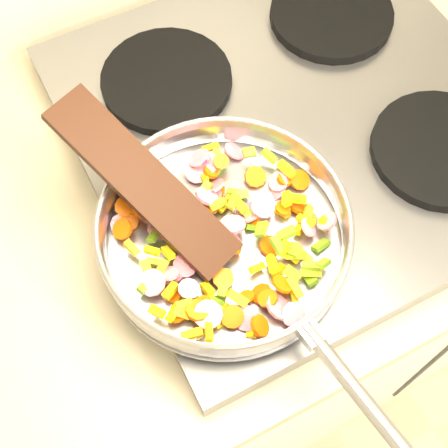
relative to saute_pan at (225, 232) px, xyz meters
name	(u,v)px	position (x,y,z in m)	size (l,w,h in m)	color
cooktop	(297,126)	(0.19, 0.13, -0.07)	(0.60, 0.60, 0.04)	#939399
grate_fl	(260,234)	(0.05, -0.01, -0.04)	(0.19, 0.19, 0.02)	black
grate_fr	(441,149)	(0.33, -0.01, -0.04)	(0.19, 0.19, 0.02)	black
grate_bl	(167,80)	(0.05, 0.27, -0.04)	(0.19, 0.19, 0.02)	black
grate_br	(331,15)	(0.33, 0.27, -0.04)	(0.19, 0.19, 0.02)	black
saute_pan	(225,232)	(0.00, 0.00, 0.00)	(0.34, 0.51, 0.06)	#9E9EA5
vegetable_heap	(221,235)	(0.00, 0.00, -0.01)	(0.26, 0.27, 0.05)	#D91547
wooden_spatula	(143,182)	(-0.06, 0.09, 0.04)	(0.27, 0.06, 0.01)	black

